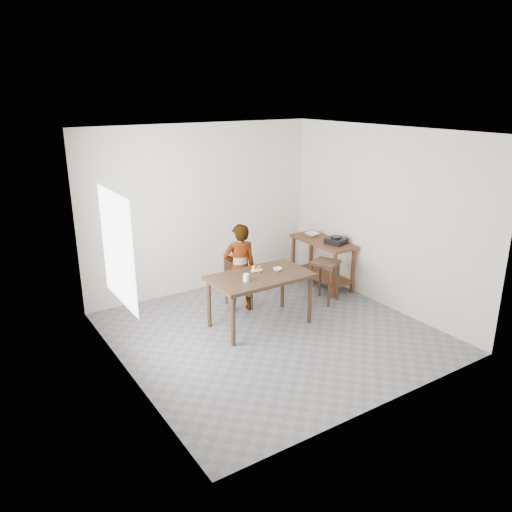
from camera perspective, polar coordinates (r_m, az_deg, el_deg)
floor at (r=6.96m, az=1.81°, el=-8.88°), size 4.00×4.00×0.04m
ceiling at (r=6.20m, az=2.08°, el=14.24°), size 4.00×4.00×0.04m
wall_back at (r=8.13m, az=-6.25°, el=5.38°), size 4.00×0.04×2.70m
wall_front at (r=5.02m, az=15.25°, el=-3.55°), size 4.00×0.04×2.70m
wall_left at (r=5.59m, az=-15.31°, el=-1.25°), size 0.04×4.00×2.70m
wall_right at (r=7.74m, az=14.34°, el=4.25°), size 0.04×4.00×2.70m
window_pane at (r=5.74m, az=-15.59°, el=0.82°), size 0.02×1.10×1.30m
dining_table at (r=7.01m, az=0.45°, el=-5.07°), size 1.40×0.80×0.75m
prep_counter at (r=8.50m, az=7.55°, el=-0.77°), size 0.50×1.20×0.80m
child at (r=7.37m, az=-1.87°, el=-1.38°), size 0.56×0.43×1.35m
dining_chair at (r=7.57m, az=-1.96°, el=-3.13°), size 0.47×0.47×0.78m
stool at (r=7.87m, az=7.84°, el=-2.90°), size 0.50×0.50×0.67m
glass_tumbler at (r=6.64m, az=-1.13°, el=-2.48°), size 0.09×0.09×0.10m
small_bowl at (r=7.04m, az=2.46°, el=-1.53°), size 0.15×0.15×0.04m
banana at (r=6.96m, az=0.09°, el=-1.64°), size 0.21×0.18×0.06m
serving_bowl at (r=8.58m, az=6.44°, el=2.48°), size 0.25×0.25×0.06m
gas_burner at (r=8.19m, az=9.14°, el=1.73°), size 0.37×0.37×0.10m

